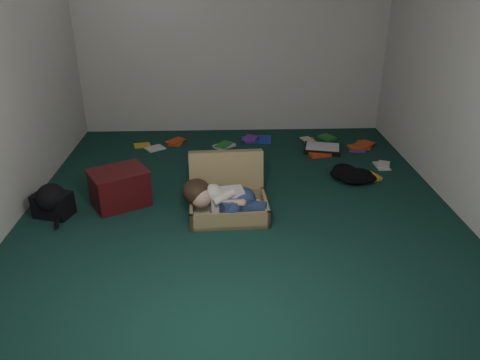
{
  "coord_description": "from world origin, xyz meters",
  "views": [
    {
      "loc": [
        -0.15,
        -3.92,
        2.11
      ],
      "look_at": [
        0.0,
        -0.15,
        0.35
      ],
      "focal_mm": 35.0,
      "sensor_mm": 36.0,
      "label": 1
    }
  ],
  "objects": [
    {
      "name": "backpack",
      "position": [
        -1.7,
        -0.1,
        0.12
      ],
      "size": [
        0.48,
        0.42,
        0.24
      ],
      "primitive_type": null,
      "rotation": [
        0.0,
        0.0,
        -0.3
      ],
      "color": "black",
      "rests_on": "floor"
    },
    {
      "name": "floor",
      "position": [
        0.0,
        0.0,
        0.0
      ],
      "size": [
        4.5,
        4.5,
        0.0
      ],
      "primitive_type": "plane",
      "color": "#12342C",
      "rests_on": "ground"
    },
    {
      "name": "wall_back",
      "position": [
        0.0,
        2.25,
        1.3
      ],
      "size": [
        4.5,
        0.0,
        4.5
      ],
      "primitive_type": "plane",
      "rotation": [
        1.57,
        0.0,
        0.0
      ],
      "color": "silver",
      "rests_on": "ground"
    },
    {
      "name": "maroon_bin",
      "position": [
        -1.13,
        0.1,
        0.18
      ],
      "size": [
        0.64,
        0.6,
        0.35
      ],
      "rotation": [
        0.0,
        0.0,
        0.52
      ],
      "color": "#460E10",
      "rests_on": "floor"
    },
    {
      "name": "person",
      "position": [
        -0.15,
        -0.22,
        0.2
      ],
      "size": [
        0.77,
        0.36,
        0.32
      ],
      "rotation": [
        0.0,
        0.0,
        0.05
      ],
      "color": "silver",
      "rests_on": "suitcase"
    },
    {
      "name": "wall_right",
      "position": [
        2.0,
        0.0,
        1.3
      ],
      "size": [
        0.0,
        4.5,
        4.5
      ],
      "primitive_type": "plane",
      "rotation": [
        1.57,
        0.0,
        -1.57
      ],
      "color": "silver",
      "rests_on": "ground"
    },
    {
      "name": "wall_front",
      "position": [
        0.0,
        -2.25,
        1.3
      ],
      "size": [
        4.5,
        0.0,
        4.5
      ],
      "primitive_type": "plane",
      "rotation": [
        -1.57,
        0.0,
        0.0
      ],
      "color": "silver",
      "rests_on": "ground"
    },
    {
      "name": "suitcase",
      "position": [
        -0.11,
        -0.04,
        0.15
      ],
      "size": [
        0.73,
        0.72,
        0.51
      ],
      "rotation": [
        0.0,
        0.0,
        0.05
      ],
      "color": "#917A4F",
      "rests_on": "floor"
    },
    {
      "name": "book_scatter",
      "position": [
        0.54,
        1.5,
        0.01
      ],
      "size": [
        3.04,
        1.5,
        0.02
      ],
      "color": "gold",
      "rests_on": "floor"
    },
    {
      "name": "paper_tray",
      "position": [
        1.08,
        1.41,
        0.03
      ],
      "size": [
        0.51,
        0.43,
        0.06
      ],
      "rotation": [
        0.0,
        0.0,
        -0.24
      ],
      "color": "black",
      "rests_on": "floor"
    },
    {
      "name": "clothing_pile",
      "position": [
        1.24,
        0.58,
        0.07
      ],
      "size": [
        0.54,
        0.48,
        0.14
      ],
      "primitive_type": null,
      "rotation": [
        0.0,
        0.0,
        -0.31
      ],
      "color": "black",
      "rests_on": "floor"
    }
  ]
}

